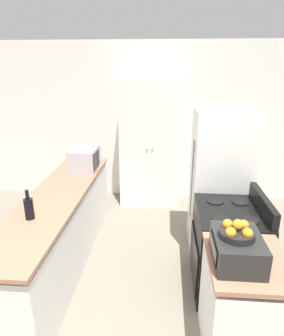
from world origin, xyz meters
name	(u,v)px	position (x,y,z in m)	size (l,w,h in m)	color
wall_back	(150,123)	(0.00, 3.56, 1.30)	(7.00, 0.06, 2.60)	white
counter_left	(59,231)	(-0.91, 1.46, 0.43)	(0.60, 2.73, 0.88)	silver
counter_right	(243,309)	(0.91, 0.46, 0.43)	(0.60, 0.71, 0.88)	silver
pantry_cabinet	(151,144)	(0.03, 3.26, 1.00)	(0.97, 0.53, 2.01)	white
stove	(227,249)	(0.93, 1.23, 0.45)	(0.66, 0.79, 1.04)	black
refrigerator	(219,182)	(0.94, 2.01, 0.87)	(0.70, 0.69, 1.74)	white
microwave	(85,159)	(-0.80, 2.31, 1.03)	(0.34, 0.48, 0.29)	#B2B2B7
wine_bottle	(29,208)	(-0.95, 0.92, 0.99)	(0.08, 0.08, 0.28)	black
toaster_oven	(237,249)	(0.80, 0.43, 0.98)	(0.34, 0.44, 0.20)	black
fruit_bowl	(237,231)	(0.79, 0.42, 1.13)	(0.25, 0.25, 0.13)	black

